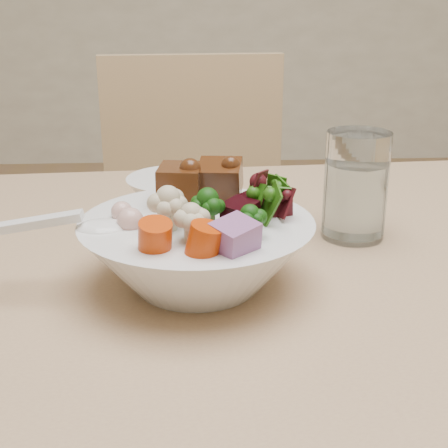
{
  "coord_description": "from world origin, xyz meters",
  "views": [
    {
      "loc": [
        -0.33,
        -0.66,
        0.97
      ],
      "look_at": [
        -0.29,
        -0.08,
        0.75
      ],
      "focal_mm": 50.0,
      "sensor_mm": 36.0,
      "label": 1
    }
  ],
  "objects_px": {
    "chair_far": "(198,239)",
    "side_bowl": "(175,193)",
    "dining_table": "(371,314)",
    "food_bowl": "(199,248)",
    "water_glass": "(355,190)"
  },
  "relations": [
    {
      "from": "water_glass",
      "to": "side_bowl",
      "type": "relative_size",
      "value": 0.98
    },
    {
      "from": "chair_far",
      "to": "food_bowl",
      "type": "xyz_separation_m",
      "value": [
        -0.01,
        -0.64,
        0.25
      ]
    },
    {
      "from": "chair_far",
      "to": "dining_table",
      "type": "bearing_deg",
      "value": -75.22
    },
    {
      "from": "chair_far",
      "to": "side_bowl",
      "type": "distance_m",
      "value": 0.46
    },
    {
      "from": "food_bowl",
      "to": "water_glass",
      "type": "distance_m",
      "value": 0.23
    },
    {
      "from": "dining_table",
      "to": "side_bowl",
      "type": "xyz_separation_m",
      "value": [
        -0.23,
        0.19,
        0.09
      ]
    },
    {
      "from": "dining_table",
      "to": "side_bowl",
      "type": "distance_m",
      "value": 0.31
    },
    {
      "from": "chair_far",
      "to": "water_glass",
      "type": "bearing_deg",
      "value": -73.89
    },
    {
      "from": "food_bowl",
      "to": "side_bowl",
      "type": "bearing_deg",
      "value": 96.64
    },
    {
      "from": "dining_table",
      "to": "chair_far",
      "type": "bearing_deg",
      "value": 104.67
    },
    {
      "from": "food_bowl",
      "to": "side_bowl",
      "type": "height_order",
      "value": "food_bowl"
    },
    {
      "from": "side_bowl",
      "to": "food_bowl",
      "type": "bearing_deg",
      "value": -83.36
    },
    {
      "from": "dining_table",
      "to": "chair_far",
      "type": "distance_m",
      "value": 0.64
    },
    {
      "from": "chair_far",
      "to": "side_bowl",
      "type": "relative_size",
      "value": 6.29
    },
    {
      "from": "water_glass",
      "to": "chair_far",
      "type": "bearing_deg",
      "value": 109.49
    }
  ]
}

